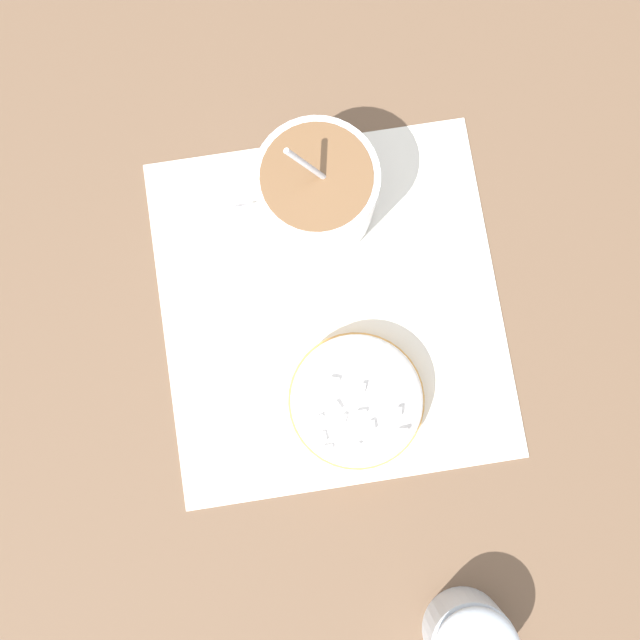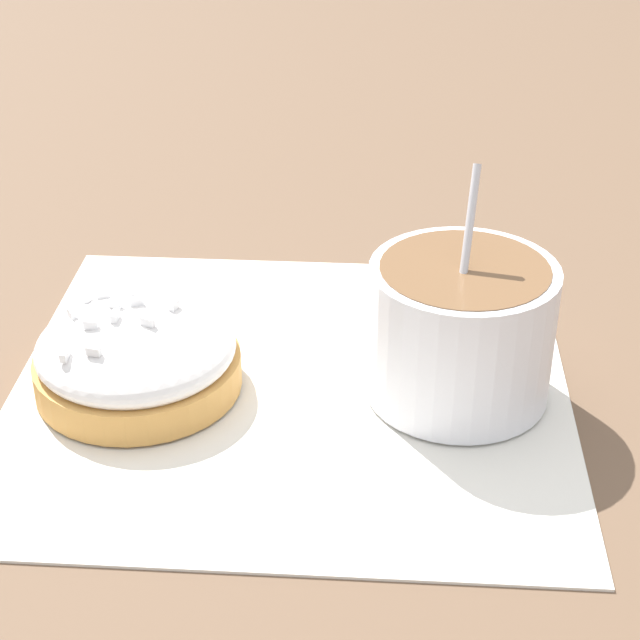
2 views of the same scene
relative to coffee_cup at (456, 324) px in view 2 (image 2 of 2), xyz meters
name	(u,v)px [view 2 (image 2 of 2)]	position (x,y,z in m)	size (l,w,h in m)	color
ground_plane	(287,387)	(0.08, -0.01, -0.04)	(3.00, 3.00, 0.00)	brown
paper_napkin	(287,385)	(0.08, -0.01, -0.04)	(0.31, 0.30, 0.00)	white
coffee_cup	(456,324)	(0.00, 0.00, 0.00)	(0.09, 0.12, 0.12)	white
frosted_pastry	(132,356)	(0.16, -0.01, -0.02)	(0.10, 0.10, 0.04)	#D19347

